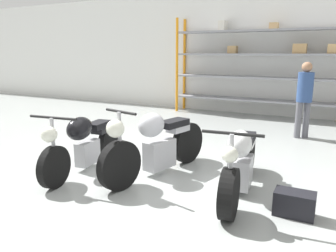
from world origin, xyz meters
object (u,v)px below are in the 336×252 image
object	(u,v)px
shelving_rack	(263,64)
toolbox	(294,204)
motorcycle_silver	(156,144)
motorcycle_white	(240,162)
person_browsing	(305,94)
motorcycle_black	(84,142)

from	to	relation	value
shelving_rack	toolbox	world-z (taller)	shelving_rack
motorcycle_silver	motorcycle_white	xyz separation A→B (m)	(1.27, -0.04, -0.07)
motorcycle_white	toolbox	distance (m)	0.85
shelving_rack	person_browsing	size ratio (longest dim) A/B	3.13
shelving_rack	person_browsing	bearing A→B (deg)	-57.08
shelving_rack	toolbox	xyz separation A→B (m)	(1.58, -5.76, -1.36)
motorcycle_black	toolbox	xyz separation A→B (m)	(3.08, -0.06, -0.32)
motorcycle_black	motorcycle_silver	size ratio (longest dim) A/B	0.97
shelving_rack	motorcycle_white	world-z (taller)	shelving_rack
motorcycle_white	person_browsing	size ratio (longest dim) A/B	1.31
shelving_rack	motorcycle_silver	size ratio (longest dim) A/B	2.36
shelving_rack	motorcycle_white	size ratio (longest dim) A/B	2.38
person_browsing	motorcycle_black	bearing A→B (deg)	109.16
toolbox	motorcycle_black	bearing A→B (deg)	178.95
person_browsing	toolbox	world-z (taller)	person_browsing
motorcycle_black	motorcycle_white	distance (m)	2.38
motorcycle_black	toolbox	size ratio (longest dim) A/B	4.72
motorcycle_white	toolbox	xyz separation A→B (m)	(0.72, -0.35, -0.27)
shelving_rack	motorcycle_silver	distance (m)	5.47
shelving_rack	motorcycle_black	size ratio (longest dim) A/B	2.43
motorcycle_white	person_browsing	world-z (taller)	person_browsing
motorcycle_white	shelving_rack	bearing A→B (deg)	-177.14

